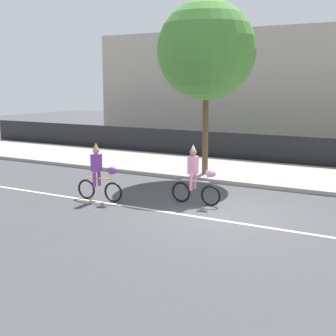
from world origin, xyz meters
name	(u,v)px	position (x,y,z in m)	size (l,w,h in m)	color
ground_plane	(222,215)	(0.00, 0.00, 0.00)	(80.00, 80.00, 0.00)	#424244
road_centre_line	(215,220)	(0.00, -0.50, 0.00)	(36.00, 0.14, 0.01)	beige
sidewalk_curb	(284,175)	(0.00, 6.50, 0.07)	(60.00, 5.00, 0.15)	#9E9B93
fence_line	(302,152)	(0.00, 9.40, 0.70)	(40.00, 0.08, 1.40)	black
building_backdrop	(324,89)	(-0.88, 18.00, 3.49)	(28.00, 8.00, 6.97)	#B2A899
parade_cyclist_purple	(100,176)	(-4.19, -0.35, 0.84)	(1.72, 0.50, 1.92)	black
parade_cyclist_pink	(196,178)	(-1.25, 0.81, 0.84)	(1.72, 0.50, 1.92)	black
street_tree_near_lamp	(206,51)	(-2.89, 4.98, 5.08)	(3.92, 3.92, 6.90)	brown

